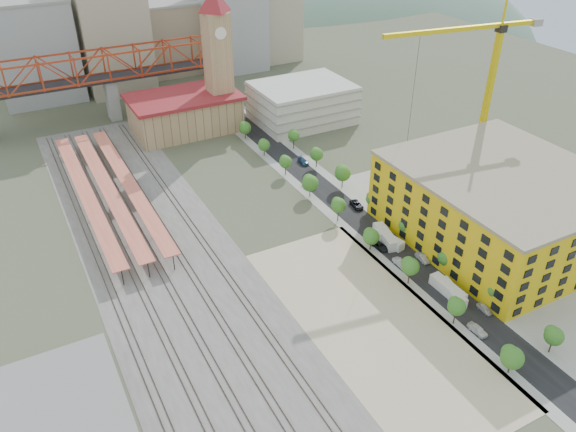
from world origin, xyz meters
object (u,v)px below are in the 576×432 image
construction_building (500,205)px  site_trailer_b (448,289)px  clock_tower (217,46)px  site_trailer_d (385,237)px  site_trailer_c (388,240)px  tower_crane (483,71)px  site_trailer_a (452,293)px  car_0 (478,330)px

construction_building → site_trailer_b: 29.71m
clock_tower → site_trailer_d: bearing=-84.8°
clock_tower → construction_building: size_ratio=1.03×
clock_tower → site_trailer_d: (8.00, -88.74, -27.31)m
site_trailer_c → tower_crane: bearing=11.9°
clock_tower → construction_building: (34.00, -99.99, -19.29)m
construction_building → site_trailer_b: construction_building is taller
site_trailer_a → site_trailer_c: size_ratio=1.01×
clock_tower → site_trailer_c: (8.00, -89.97, -27.49)m
tower_crane → site_trailer_c: (-44.02, -19.95, -30.91)m
clock_tower → car_0: (5.00, -124.29, -27.90)m
clock_tower → site_trailer_d: size_ratio=5.13×
construction_building → clock_tower: bearing=108.8°
site_trailer_a → site_trailer_b: size_ratio=0.93×
tower_crane → site_trailer_d: 56.85m
clock_tower → site_trailer_b: clock_tower is taller
construction_building → site_trailer_d: bearing=156.6°
site_trailer_c → car_0: site_trailer_c is taller
clock_tower → construction_building: bearing=-71.2°
tower_crane → site_trailer_d: size_ratio=5.14×
site_trailer_b → site_trailer_d: site_trailer_d is taller
car_0 → site_trailer_d: bearing=83.2°
clock_tower → construction_building: clock_tower is taller
car_0 → clock_tower: bearing=90.4°
construction_building → site_trailer_b: bearing=-155.5°
construction_building → tower_crane: bearing=59.0°
site_trailer_b → site_trailer_c: size_ratio=1.08×
site_trailer_a → site_trailer_c: bearing=100.8°
clock_tower → site_trailer_b: bearing=-85.9°
tower_crane → site_trailer_d: (-44.02, -18.72, -30.73)m
tower_crane → site_trailer_c: tower_crane is taller
site_trailer_a → construction_building: bearing=37.8°
site_trailer_a → site_trailer_d: site_trailer_d is taller
clock_tower → tower_crane: 87.30m
site_trailer_d → car_0: (-3.00, -35.55, -0.59)m
site_trailer_b → site_trailer_c: bearing=89.3°
site_trailer_d → car_0: bearing=-83.3°
site_trailer_d → tower_crane: bearing=34.6°
tower_crane → car_0: size_ratio=11.18×
site_trailer_b → site_trailer_d: size_ratio=0.94×
site_trailer_c → car_0: bearing=-107.5°
construction_building → site_trailer_c: 29.05m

